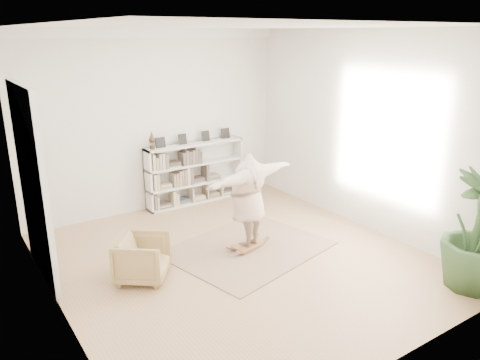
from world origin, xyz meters
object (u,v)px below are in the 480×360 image
at_px(person, 248,197).
at_px(bookshelf, 195,173).
at_px(houseplant, 478,232).
at_px(armchair, 142,258).
at_px(rocker_board, 248,245).

bearing_deg(person, bookshelf, -111.54).
bearing_deg(bookshelf, houseplant, -73.83).
relative_size(bookshelf, houseplant, 1.28).
bearing_deg(armchair, houseplant, -88.65).
relative_size(rocker_board, houseplant, 0.35).
bearing_deg(houseplant, armchair, 143.31).
height_order(armchair, person, person).
bearing_deg(bookshelf, person, -98.75).
bearing_deg(armchair, person, -53.27).
xyz_separation_m(bookshelf, houseplant, (1.56, -5.37, 0.22)).
bearing_deg(rocker_board, person, 0.00).
distance_m(bookshelf, person, 2.61).
distance_m(armchair, rocker_board, 1.89).
xyz_separation_m(rocker_board, houseplant, (1.95, -2.80, 0.79)).
bearing_deg(rocker_board, bookshelf, 68.46).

